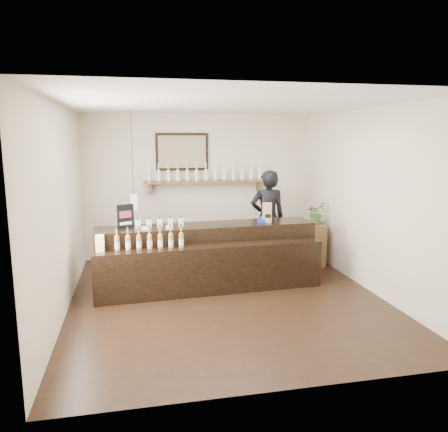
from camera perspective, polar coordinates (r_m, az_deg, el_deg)
name	(u,v)px	position (r m, az deg, el deg)	size (l,w,h in m)	color
ground	(226,297)	(6.62, 0.29, -10.56)	(5.00, 5.00, 0.00)	black
room_shell	(226,184)	(6.23, 0.31, 4.26)	(5.00, 5.00, 5.00)	beige
back_wall_decor	(193,169)	(8.53, -4.01, 6.16)	(2.66, 0.96, 1.69)	brown
counter	(208,258)	(6.98, -2.12, -5.51)	(3.53, 1.11, 1.14)	black
promo_sign	(126,216)	(6.83, -12.74, -0.05)	(0.25, 0.12, 0.37)	black
paper_bag	(267,213)	(7.18, 5.64, 0.44)	(0.17, 0.15, 0.32)	#997C4A
tape_dispenser	(261,220)	(7.16, 4.87, -0.54)	(0.14, 0.08, 0.11)	#1827A9
side_cabinet	(314,244)	(8.39, 11.73, -3.57)	(0.52, 0.62, 0.77)	brown
potted_plant	(316,213)	(8.27, 11.88, 0.41)	(0.37, 0.32, 0.41)	#37712D
shopkeeper	(268,212)	(8.09, 5.73, 0.55)	(0.73, 0.48, 2.00)	black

